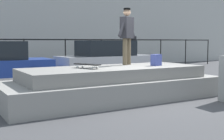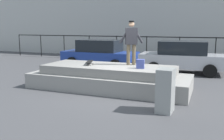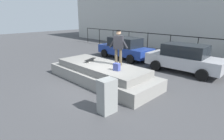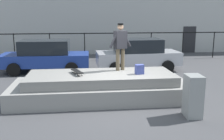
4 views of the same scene
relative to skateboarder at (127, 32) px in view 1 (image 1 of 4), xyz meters
name	(u,v)px [view 1 (image 1 of 4)]	position (x,y,z in m)	size (l,w,h in m)	color
ground_plane	(139,99)	(-0.12, -0.84, -1.90)	(60.00, 60.00, 0.00)	#424244
concrete_ledge	(114,85)	(-0.75, -0.48, -1.48)	(6.19, 2.34, 0.91)	gray
skateboarder	(127,32)	(0.00, 0.00, 0.00)	(0.89, 0.51, 1.71)	brown
skateboard	(87,65)	(-1.58, -0.50, -0.89)	(0.46, 0.85, 0.12)	black
backpack	(156,60)	(0.57, -0.71, -0.82)	(0.28, 0.20, 0.33)	#3F4C99
car_silver_sedan_mid	(106,59)	(1.54, 4.05, -1.05)	(4.39, 2.10, 1.66)	#B7B7BC
fence_row	(45,49)	(-0.12, 7.46, -0.66)	(24.06, 0.06, 1.76)	black
warehouse_building	(15,12)	(-0.12, 13.97, 1.74)	(35.31, 8.52, 7.25)	#B2B2AD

